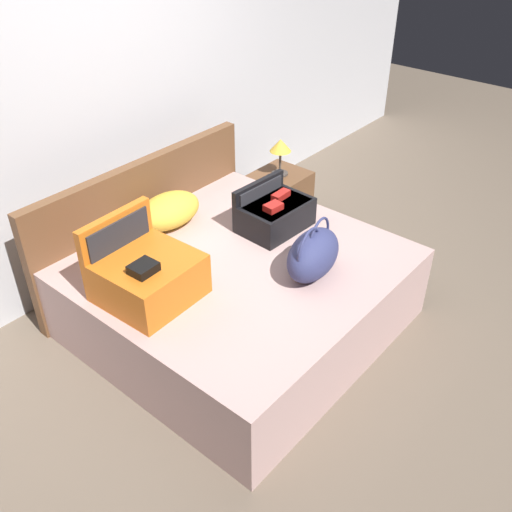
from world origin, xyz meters
TOP-DOWN VIEW (x-y plane):
  - ground_plane at (0.00, 0.00)m, footprint 12.00×12.00m
  - back_wall at (0.00, 1.65)m, footprint 8.00×0.10m
  - bed at (0.00, 0.40)m, footprint 1.81×1.74m
  - headboard at (0.00, 1.31)m, footprint 1.85×0.08m
  - hard_case_large at (-0.59, 0.58)m, footprint 0.52×0.53m
  - hard_case_medium at (0.45, 0.49)m, footprint 0.49×0.36m
  - duffel_bag at (0.18, -0.02)m, footprint 0.49×0.33m
  - pillow_near_headboard at (0.02, 1.06)m, footprint 0.48×0.33m
  - nightstand at (1.19, 1.02)m, footprint 0.44×0.40m
  - table_lamp at (1.19, 1.02)m, footprint 0.17×0.17m

SIDE VIEW (x-z plane):
  - ground_plane at x=0.00m, z-range 0.00..0.00m
  - nightstand at x=1.19m, z-range 0.00..0.46m
  - bed at x=0.00m, z-range 0.00..0.51m
  - headboard at x=0.00m, z-range 0.00..0.91m
  - pillow_near_headboard at x=0.02m, z-range 0.51..0.73m
  - hard_case_medium at x=0.45m, z-range 0.48..0.78m
  - duffel_bag at x=0.18m, z-range 0.48..0.84m
  - hard_case_large at x=-0.59m, z-range 0.44..0.89m
  - table_lamp at x=1.19m, z-range 0.54..0.85m
  - back_wall at x=0.00m, z-range 0.00..2.60m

